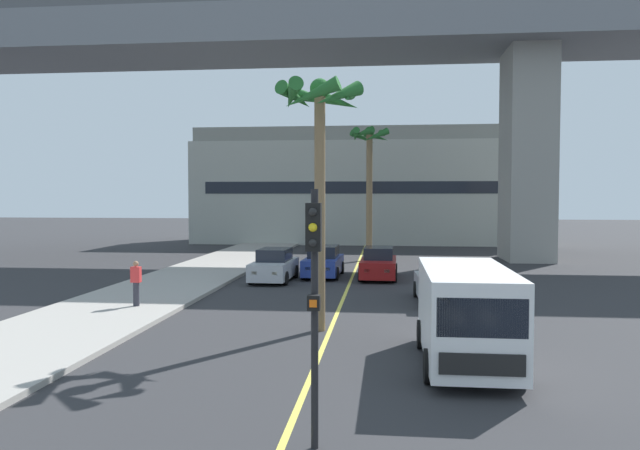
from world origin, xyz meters
TOP-DOWN VIEW (x-y plane):
  - sidewalk_left at (-8.00, 16.00)m, footprint 4.80×80.00m
  - lane_stripe_center at (0.00, 24.00)m, footprint 0.14×56.00m
  - bridge_overpass at (1.18, 38.83)m, footprint 62.82×8.00m
  - pier_building_backdrop at (0.00, 53.19)m, footprint 30.10×8.04m
  - car_queue_front at (1.33, 28.88)m, footprint 1.91×4.14m
  - car_queue_second at (-3.67, 27.49)m, footprint 1.94×4.16m
  - car_queue_third at (3.77, 22.23)m, footprint 1.94×4.16m
  - car_queue_fourth at (-1.48, 29.41)m, footprint 1.93×4.15m
  - delivery_van at (3.60, 13.37)m, footprint 2.17×5.26m
  - traffic_light_median_near at (0.55, 8.05)m, footprint 0.24×0.37m
  - palm_tree_near_median at (0.61, 37.70)m, footprint 2.70×2.83m
  - palm_tree_mid_median at (-0.31, 16.83)m, footprint 2.69×2.73m
  - pedestrian_near_crosswalk at (-7.23, 19.48)m, footprint 0.34×0.22m

SIDE VIEW (x-z plane):
  - lane_stripe_center at x=0.00m, z-range 0.00..0.01m
  - sidewalk_left at x=-8.00m, z-range 0.00..0.15m
  - car_queue_front at x=1.33m, z-range -0.06..1.50m
  - car_queue_second at x=-3.67m, z-range -0.06..1.50m
  - car_queue_third at x=3.77m, z-range -0.06..1.50m
  - car_queue_fourth at x=-1.48m, z-range -0.06..1.50m
  - pedestrian_near_crosswalk at x=-7.23m, z-range 0.19..1.81m
  - delivery_van at x=3.60m, z-range 0.11..2.47m
  - traffic_light_median_near at x=0.55m, z-range 0.61..4.81m
  - pier_building_backdrop at x=0.00m, z-range -0.06..9.89m
  - palm_tree_mid_median at x=-0.31m, z-range 2.44..10.05m
  - palm_tree_near_median at x=0.61m, z-range 2.32..10.82m
  - bridge_overpass at x=1.18m, z-range 5.07..22.65m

